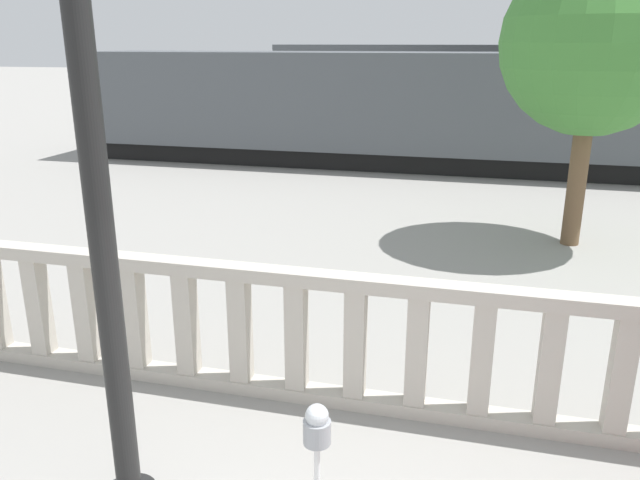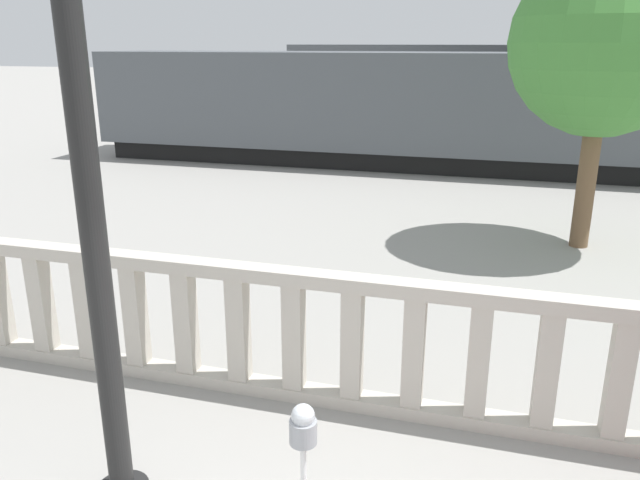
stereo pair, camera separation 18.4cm
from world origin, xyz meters
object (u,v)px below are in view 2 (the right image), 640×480
Objects in this scene: parking_meter at (303,440)px; tree_left at (605,44)px; lamppost at (86,169)px; train_near at (568,112)px; train_far at (560,80)px.

parking_meter is 9.17m from tree_left.
train_near is at bearing 73.65° from lamppost.
train_near is 1.03× the size of train_far.
tree_left reaches higher than parking_meter.
parking_meter is 0.05× the size of train_near.
parking_meter is 0.05× the size of train_far.
lamppost is 15.75m from train_near.
tree_left is at bearing 72.79° from parking_meter.
lamppost is 30.36m from train_far.
lamppost is at bearing 171.55° from parking_meter.
lamppost is at bearing -106.35° from train_near.
train_far reaches higher than parking_meter.
tree_left reaches higher than train_near.
train_near is 14.83m from train_far.
lamppost is at bearing -117.11° from tree_left.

